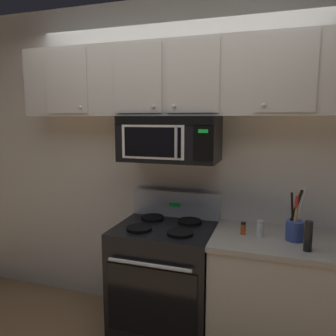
{
  "coord_description": "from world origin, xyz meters",
  "views": [
    {
      "loc": [
        0.79,
        -1.91,
        1.74
      ],
      "look_at": [
        0.0,
        0.49,
        1.35
      ],
      "focal_mm": 35.13,
      "sensor_mm": 36.0,
      "label": 1
    }
  ],
  "objects_px": {
    "stove_range": "(165,278)",
    "spice_jar": "(243,228)",
    "utensil_crock_blue": "(295,227)",
    "over_range_microwave": "(170,139)",
    "pepper_mill": "(308,236)",
    "salt_shaker": "(260,229)"
  },
  "relations": [
    {
      "from": "stove_range",
      "to": "utensil_crock_blue",
      "type": "distance_m",
      "value": 1.08
    },
    {
      "from": "stove_range",
      "to": "over_range_microwave",
      "type": "height_order",
      "value": "over_range_microwave"
    },
    {
      "from": "over_range_microwave",
      "to": "pepper_mill",
      "type": "distance_m",
      "value": 1.2
    },
    {
      "from": "utensil_crock_blue",
      "to": "spice_jar",
      "type": "xyz_separation_m",
      "value": [
        -0.35,
        0.01,
        -0.05
      ]
    },
    {
      "from": "stove_range",
      "to": "spice_jar",
      "type": "xyz_separation_m",
      "value": [
        0.59,
        0.01,
        0.48
      ]
    },
    {
      "from": "stove_range",
      "to": "spice_jar",
      "type": "bearing_deg",
      "value": 0.67
    },
    {
      "from": "salt_shaker",
      "to": "pepper_mill",
      "type": "bearing_deg",
      "value": -29.25
    },
    {
      "from": "over_range_microwave",
      "to": "spice_jar",
      "type": "bearing_deg",
      "value": -10.46
    },
    {
      "from": "over_range_microwave",
      "to": "utensil_crock_blue",
      "type": "xyz_separation_m",
      "value": [
        0.94,
        -0.12,
        -0.58
      ]
    },
    {
      "from": "over_range_microwave",
      "to": "pepper_mill",
      "type": "bearing_deg",
      "value": -16.01
    },
    {
      "from": "over_range_microwave",
      "to": "utensil_crock_blue",
      "type": "relative_size",
      "value": 2.06
    },
    {
      "from": "pepper_mill",
      "to": "utensil_crock_blue",
      "type": "bearing_deg",
      "value": 112.62
    },
    {
      "from": "stove_range",
      "to": "salt_shaker",
      "type": "bearing_deg",
      "value": -0.5
    },
    {
      "from": "spice_jar",
      "to": "stove_range",
      "type": "bearing_deg",
      "value": -179.33
    },
    {
      "from": "salt_shaker",
      "to": "pepper_mill",
      "type": "height_order",
      "value": "pepper_mill"
    },
    {
      "from": "salt_shaker",
      "to": "stove_range",
      "type": "bearing_deg",
      "value": 179.5
    },
    {
      "from": "salt_shaker",
      "to": "spice_jar",
      "type": "relative_size",
      "value": 1.29
    },
    {
      "from": "stove_range",
      "to": "over_range_microwave",
      "type": "distance_m",
      "value": 1.11
    },
    {
      "from": "stove_range",
      "to": "pepper_mill",
      "type": "xyz_separation_m",
      "value": [
        1.01,
        -0.17,
        0.53
      ]
    },
    {
      "from": "over_range_microwave",
      "to": "utensil_crock_blue",
      "type": "distance_m",
      "value": 1.11
    },
    {
      "from": "over_range_microwave",
      "to": "utensil_crock_blue",
      "type": "height_order",
      "value": "over_range_microwave"
    },
    {
      "from": "over_range_microwave",
      "to": "pepper_mill",
      "type": "height_order",
      "value": "over_range_microwave"
    }
  ]
}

